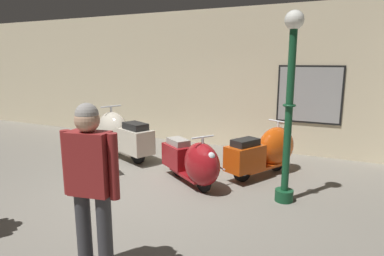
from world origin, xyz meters
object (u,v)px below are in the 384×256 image
at_px(scooter_0, 119,134).
at_px(lamppost, 289,104).
at_px(visitor_0, 91,179).
at_px(scooter_1, 194,162).
at_px(scooter_2, 267,151).
at_px(info_stanchion, 90,153).

distance_m(scooter_0, lamppost, 4.06).
xyz_separation_m(scooter_0, visitor_0, (2.45, -3.56, 0.50)).
bearing_deg(scooter_1, scooter_2, 83.55).
bearing_deg(scooter_0, visitor_0, 147.18).
bearing_deg(lamppost, info_stanchion, -171.47).
bearing_deg(visitor_0, scooter_2, -22.69).
bearing_deg(lamppost, scooter_0, 166.89).
distance_m(scooter_2, lamppost, 1.64).
height_order(scooter_1, info_stanchion, info_stanchion).
xyz_separation_m(scooter_0, info_stanchion, (0.42, -1.40, -0.04)).
relative_size(scooter_2, lamppost, 0.60).
distance_m(scooter_0, scooter_2, 3.30).
relative_size(scooter_0, scooter_1, 1.25).
bearing_deg(visitor_0, info_stanchion, 32.94).
height_order(scooter_0, scooter_1, scooter_0).
xyz_separation_m(scooter_2, visitor_0, (-0.84, -3.81, 0.56)).
distance_m(scooter_0, scooter_1, 2.48).
xyz_separation_m(scooter_0, scooter_2, (3.29, 0.24, -0.05)).
bearing_deg(scooter_0, lamppost, -170.41).
distance_m(scooter_0, visitor_0, 4.35).
xyz_separation_m(visitor_0, info_stanchion, (-2.02, 2.16, -0.54)).
height_order(scooter_2, lamppost, lamppost).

